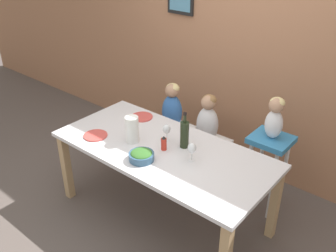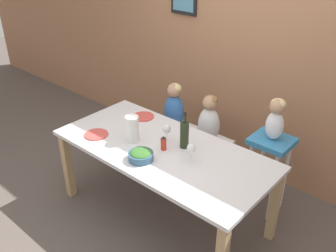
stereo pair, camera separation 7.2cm
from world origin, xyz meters
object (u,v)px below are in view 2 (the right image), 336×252
Objects in this scene: paper_towel_roll at (132,129)px; salad_bowl_large at (141,155)px; person_child_left at (174,107)px; wine_glass_near at (191,149)px; dinner_plate_back_left at (143,117)px; person_child_center at (209,120)px; chair_far_center at (207,148)px; wine_bottle at (184,134)px; dinner_plate_front_left at (96,134)px; wine_glass_far at (167,129)px; chair_right_highchair at (270,156)px; person_baby_right at (276,118)px; chair_far_left at (174,133)px.

salad_bowl_large is at bearing -32.07° from paper_towel_roll.
person_child_left is at bearing 115.67° from salad_bowl_large.
dinner_plate_back_left is (-0.82, 0.29, -0.11)m from wine_glass_near.
person_child_center is at bearing 114.52° from wine_glass_near.
dinner_plate_back_left is at bearing 160.23° from wine_glass_near.
wine_bottle is (0.15, -0.58, 0.47)m from chair_far_center.
wine_glass_far is at bearing 32.61° from dinner_plate_front_left.
person_child_left is at bearing 179.90° from chair_far_center.
person_child_center is 0.61m from wine_glass_far.
dinner_plate_front_left is at bearing -121.15° from person_child_center.
paper_towel_roll is (0.20, -0.79, 0.14)m from person_child_left.
chair_right_highchair is 1.52× the size of person_child_left.
paper_towel_roll is 0.58m from wine_glass_near.
person_baby_right reaches higher than salad_bowl_large.
wine_glass_far is 0.65m from dinner_plate_front_left.
person_baby_right is 1.57m from dinner_plate_front_left.
salad_bowl_large reaches higher than dinner_plate_back_left.
person_baby_right is 2.38× the size of wine_glass_far.
paper_towel_roll is at bearing -107.55° from person_child_center.
salad_bowl_large is at bearing -84.05° from wine_glass_far.
wine_bottle is at bearing -75.26° from chair_far_center.
wine_bottle is (0.60, -0.58, 0.15)m from person_child_left.
wine_glass_near is at bearing 14.73° from dinner_plate_front_left.
salad_bowl_large is (0.01, -0.95, 0.38)m from chair_far_center.
chair_far_left is at bearing 137.58° from wine_glass_near.
wine_glass_far reaches higher than chair_far_left.
dinner_plate_front_left is (-0.12, -0.94, 0.35)m from chair_far_left.
wine_glass_near is at bearing -42.42° from chair_far_left.
person_child_center is 3.16× the size of wine_glass_near.
chair_right_highchair is 0.38m from person_baby_right.
dinner_plate_back_left is (-0.25, 0.38, -0.11)m from paper_towel_roll.
salad_bowl_large is (-0.66, -0.95, -0.19)m from person_baby_right.
chair_right_highchair reaches higher than dinner_plate_back_left.
wine_bottle reaches higher than chair_far_left.
person_baby_right is (0.67, 0.00, 0.57)m from chair_far_center.
person_child_left reaches higher than chair_right_highchair.
person_baby_right reaches higher than chair_right_highchair.
chair_far_center is 0.93× the size of person_child_center.
salad_bowl_large is at bearing -89.47° from person_child_center.
wine_bottle reaches higher than paper_towel_roll.
person_child_left is at bearing 104.13° from paper_towel_roll.
dinner_plate_back_left is (-0.65, 0.17, -0.12)m from wine_bottle.
dinner_plate_front_left is (-0.12, -0.94, 0.03)m from person_child_left.
chair_right_highchair is 2.35× the size of wine_bottle.
person_child_left is 1.00× the size of person_child_center.
dinner_plate_back_left is (-1.17, -0.41, 0.16)m from chair_right_highchair.
dinner_plate_front_left is at bearing -97.20° from chair_far_left.
dinner_plate_front_left is at bearing -142.87° from chair_right_highchair.
chair_right_highchair is (1.12, 0.00, 0.19)m from chair_far_left.
dinner_plate_back_left is (-0.50, -0.41, 0.03)m from person_child_center.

